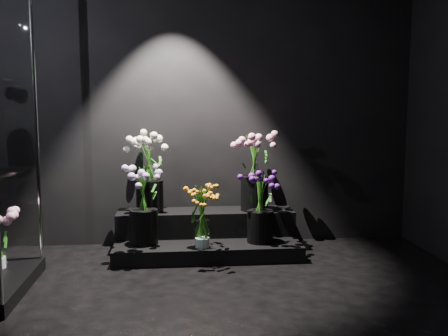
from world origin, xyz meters
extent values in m
plane|color=black|center=(0.00, 0.00, 0.00)|extent=(4.00, 4.00, 0.00)
plane|color=black|center=(0.00, 2.00, 1.40)|extent=(4.00, 0.00, 4.00)
plane|color=black|center=(0.00, -2.00, 1.40)|extent=(4.00, 0.00, 4.00)
cube|color=black|center=(-0.03, 1.59, 0.07)|extent=(1.64, 0.73, 0.14)
cube|color=black|center=(-0.03, 1.77, 0.25)|extent=(1.64, 0.36, 0.23)
cylinder|color=white|center=(-0.08, 1.33, 0.25)|extent=(0.13, 0.13, 0.24)
cylinder|color=black|center=(-0.58, 1.49, 0.29)|extent=(0.24, 0.24, 0.30)
cylinder|color=black|center=(0.43, 1.45, 0.28)|extent=(0.23, 0.23, 0.28)
cylinder|color=black|center=(-0.54, 1.76, 0.51)|extent=(0.25, 0.25, 0.29)
cylinder|color=black|center=(0.43, 1.74, 0.52)|extent=(0.26, 0.26, 0.32)
camera|label=1|loc=(-0.30, -2.79, 1.34)|focal=40.00mm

